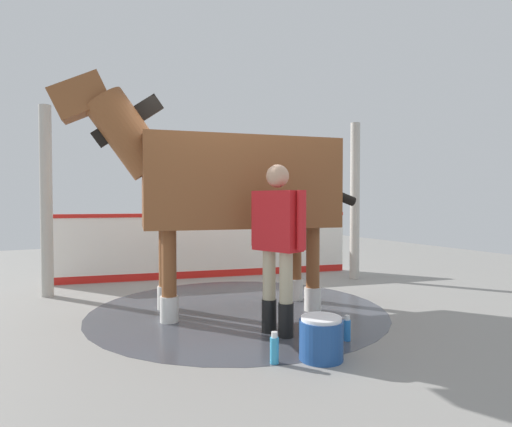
{
  "coord_description": "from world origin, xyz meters",
  "views": [
    {
      "loc": [
        -2.18,
        -4.85,
        1.32
      ],
      "look_at": [
        -0.13,
        -0.78,
        1.18
      ],
      "focal_mm": 29.36,
      "sensor_mm": 36.0,
      "label": 1
    }
  ],
  "objects_px": {
    "horse": "(228,184)",
    "wash_bucket": "(321,338)",
    "bottle_spray": "(347,329)",
    "handler": "(277,237)",
    "bottle_shampoo": "(274,349)"
  },
  "relations": [
    {
      "from": "handler",
      "to": "bottle_spray",
      "type": "xyz_separation_m",
      "value": [
        0.5,
        -0.46,
        -0.86
      ]
    },
    {
      "from": "wash_bucket",
      "to": "bottle_spray",
      "type": "distance_m",
      "value": 0.56
    },
    {
      "from": "bottle_shampoo",
      "to": "bottle_spray",
      "type": "bearing_deg",
      "value": 10.99
    },
    {
      "from": "handler",
      "to": "bottle_shampoo",
      "type": "distance_m",
      "value": 1.13
    },
    {
      "from": "wash_bucket",
      "to": "bottle_spray",
      "type": "bearing_deg",
      "value": 28.42
    },
    {
      "from": "horse",
      "to": "wash_bucket",
      "type": "distance_m",
      "value": 2.23
    },
    {
      "from": "horse",
      "to": "bottle_spray",
      "type": "height_order",
      "value": "horse"
    },
    {
      "from": "horse",
      "to": "handler",
      "type": "distance_m",
      "value": 1.19
    },
    {
      "from": "handler",
      "to": "wash_bucket",
      "type": "relative_size",
      "value": 4.56
    },
    {
      "from": "horse",
      "to": "wash_bucket",
      "type": "relative_size",
      "value": 9.81
    },
    {
      "from": "handler",
      "to": "bottle_spray",
      "type": "height_order",
      "value": "handler"
    },
    {
      "from": "wash_bucket",
      "to": "bottle_spray",
      "type": "height_order",
      "value": "wash_bucket"
    },
    {
      "from": "horse",
      "to": "bottle_shampoo",
      "type": "distance_m",
      "value": 2.21
    },
    {
      "from": "handler",
      "to": "bottle_spray",
      "type": "distance_m",
      "value": 1.09
    },
    {
      "from": "bottle_shampoo",
      "to": "horse",
      "type": "bearing_deg",
      "value": 79.51
    }
  ]
}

